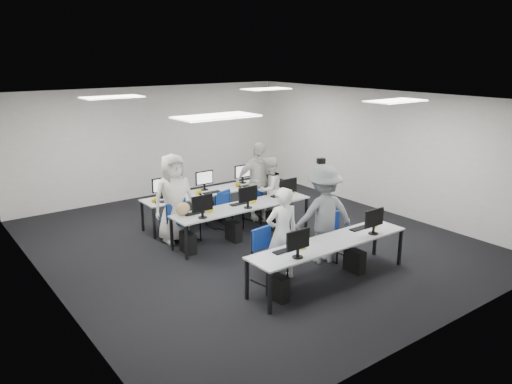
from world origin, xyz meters
TOP-DOWN VIEW (x-y plane):
  - room at (0.00, 0.00)m, footprint 9.00×9.02m
  - ceiling_panels at (0.00, 0.00)m, footprint 5.20×4.60m
  - desk_front at (0.00, -2.40)m, footprint 3.20×0.70m
  - desk_mid at (0.00, 0.20)m, footprint 3.20×0.70m
  - desk_back at (0.00, 1.60)m, footprint 3.20×0.70m
  - equipment_front at (-0.19, -2.42)m, footprint 2.51×0.41m
  - equipment_mid at (-0.19, 0.18)m, footprint 2.91×0.41m
  - equipment_back at (0.19, 1.62)m, footprint 2.91×0.41m
  - chair_0 at (-0.85, -1.79)m, footprint 0.53×0.56m
  - chair_1 at (0.84, -1.76)m, footprint 0.45×0.49m
  - chair_2 at (-1.08, 0.76)m, footprint 0.57×0.60m
  - chair_3 at (0.11, 0.86)m, footprint 0.53×0.56m
  - chair_4 at (1.04, 0.84)m, footprint 0.46×0.49m
  - chair_5 at (-1.25, 1.03)m, footprint 0.45×0.49m
  - chair_6 at (-0.03, 1.15)m, footprint 0.40×0.44m
  - chair_7 at (0.97, 1.11)m, footprint 0.52×0.54m
  - handbag at (-1.33, 0.39)m, footprint 0.36×0.27m
  - student_0 at (-0.59, -1.81)m, footprint 0.67×0.51m
  - student_1 at (1.18, 0.80)m, footprint 0.86×0.73m
  - student_2 at (-1.23, 0.95)m, footprint 0.95×0.65m
  - student_3 at (1.04, 1.05)m, footprint 1.18×0.76m
  - photographer at (0.51, -1.70)m, footprint 1.36×1.02m
  - dslr_camera at (0.56, -1.53)m, footprint 0.19×0.21m

SIDE VIEW (x-z plane):
  - chair_7 at x=0.97m, z-range -0.15..0.66m
  - chair_6 at x=-0.03m, z-range -0.15..0.67m
  - chair_4 at x=1.04m, z-range -0.15..0.67m
  - chair_5 at x=-1.25m, z-range -0.16..0.70m
  - chair_3 at x=0.11m, z-range -0.16..0.70m
  - chair_1 at x=0.84m, z-range -0.16..0.72m
  - chair_2 at x=-1.08m, z-range -0.17..0.73m
  - chair_0 at x=-0.85m, z-range -0.17..0.77m
  - equipment_mid at x=-0.19m, z-range -0.24..0.95m
  - equipment_back at x=0.19m, z-range -0.24..0.95m
  - equipment_front at x=-0.19m, z-range -0.24..0.95m
  - desk_front at x=0.00m, z-range 0.32..1.05m
  - desk_mid at x=0.00m, z-range 0.32..1.05m
  - desk_back at x=0.00m, z-range 0.32..1.05m
  - student_1 at x=1.18m, z-range 0.00..1.53m
  - student_0 at x=-0.59m, z-range 0.00..1.67m
  - handbag at x=-1.33m, z-range 0.73..1.00m
  - student_3 at x=1.04m, z-range 0.00..1.86m
  - photographer at x=0.51m, z-range 0.00..1.86m
  - student_2 at x=-1.23m, z-range 0.00..1.87m
  - room at x=0.00m, z-range 0.00..3.00m
  - dslr_camera at x=0.56m, z-range 1.88..1.98m
  - ceiling_panels at x=0.00m, z-range 2.98..2.99m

